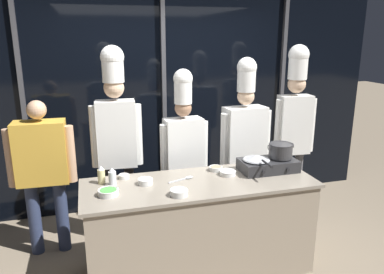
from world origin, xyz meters
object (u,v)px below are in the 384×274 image
object	(u,v)px
squeeze_bottle_clear	(112,177)
prep_bowl_chicken	(124,176)
prep_bowl_mushrooms	(216,168)
prep_bowl_bean_sprouts	(179,192)
frying_pan	(257,158)
chef_sous	(183,144)
squeeze_bottle_oil	(101,175)
chef_pastry	(294,117)
portable_stove	(268,165)
person_guest	(43,165)
chef_line	(244,135)
prep_bowl_rice	(228,172)
stock_pot	(280,150)
prep_bowl_scallions	(108,192)
serving_spoon_slotted	(186,178)
prep_bowl_onion	(145,181)
chef_head	(116,128)

from	to	relation	value
squeeze_bottle_clear	prep_bowl_chicken	world-z (taller)	squeeze_bottle_clear
prep_bowl_chicken	prep_bowl_mushrooms	world-z (taller)	prep_bowl_mushrooms
prep_bowl_bean_sprouts	squeeze_bottle_clear	bearing A→B (deg)	144.04
frying_pan	chef_sous	bearing A→B (deg)	133.44
squeeze_bottle_oil	chef_pastry	xyz separation A→B (m)	(2.18, 0.49, 0.28)
portable_stove	squeeze_bottle_clear	size ratio (longest dim) A/B	3.33
frying_pan	person_guest	world-z (taller)	person_guest
portable_stove	person_guest	distance (m)	2.19
prep_bowl_mushrooms	chef_line	size ratio (longest dim) A/B	0.07
prep_bowl_rice	person_guest	world-z (taller)	person_guest
portable_stove	chef_pastry	distance (m)	0.92
stock_pot	prep_bowl_chicken	bearing A→B (deg)	173.26
frying_pan	prep_bowl_scallions	world-z (taller)	frying_pan
portable_stove	serving_spoon_slotted	distance (m)	0.82
squeeze_bottle_oil	chef_pastry	world-z (taller)	chef_pastry
prep_bowl_chicken	chef_sous	world-z (taller)	chef_sous
prep_bowl_onion	chef_pastry	world-z (taller)	chef_pastry
squeeze_bottle_clear	chef_line	world-z (taller)	chef_line
prep_bowl_chicken	person_guest	bearing A→B (deg)	148.66
prep_bowl_mushrooms	chef_pastry	size ratio (longest dim) A/B	0.06
prep_bowl_rice	portable_stove	bearing A→B (deg)	0.33
frying_pan	squeeze_bottle_clear	xyz separation A→B (m)	(-1.35, 0.04, -0.07)
serving_spoon_slotted	chef_head	distance (m)	0.92
person_guest	chef_pastry	xyz separation A→B (m)	(2.71, -0.02, 0.31)
frying_pan	prep_bowl_bean_sprouts	distance (m)	0.91
portable_stove	squeeze_bottle_oil	bearing A→B (deg)	175.97
prep_bowl_chicken	serving_spoon_slotted	xyz separation A→B (m)	(0.54, -0.16, -0.02)
squeeze_bottle_oil	prep_bowl_chicken	size ratio (longest dim) A/B	1.67
prep_bowl_rice	chef_pastry	world-z (taller)	chef_pastry
stock_pot	prep_bowl_scallions	world-z (taller)	stock_pot
frying_pan	chef_pastry	distance (m)	0.98
person_guest	chef_sous	xyz separation A→B (m)	(1.41, -0.03, 0.11)
prep_bowl_rice	chef_pastry	distance (m)	1.24
portable_stove	prep_bowl_rice	size ratio (longest dim) A/B	3.50
person_guest	chef_pastry	bearing A→B (deg)	-178.46
squeeze_bottle_clear	prep_bowl_rice	distance (m)	1.06
squeeze_bottle_clear	prep_bowl_mushrooms	world-z (taller)	squeeze_bottle_clear
person_guest	chef_head	world-z (taller)	chef_head
portable_stove	prep_bowl_mushrooms	distance (m)	0.50
prep_bowl_chicken	prep_bowl_scallions	world-z (taller)	prep_bowl_scallions
prep_bowl_chicken	prep_bowl_onion	bearing A→B (deg)	-48.33
prep_bowl_bean_sprouts	prep_bowl_mushrooms	distance (m)	0.67
person_guest	chef_pastry	distance (m)	2.73
person_guest	chef_sous	distance (m)	1.41
prep_bowl_rice	chef_sous	size ratio (longest dim) A/B	0.08
frying_pan	stock_pot	xyz separation A→B (m)	(0.25, 0.00, 0.05)
frying_pan	prep_bowl_rice	size ratio (longest dim) A/B	2.87
prep_bowl_scallions	chef_pastry	xyz separation A→B (m)	(2.14, 0.77, 0.33)
portable_stove	chef_line	distance (m)	0.60
stock_pot	prep_bowl_onion	xyz separation A→B (m)	(-1.32, -0.01, -0.17)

